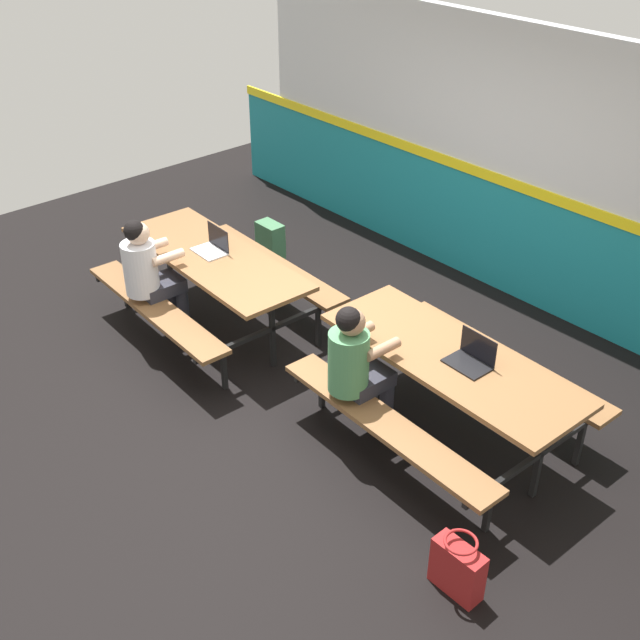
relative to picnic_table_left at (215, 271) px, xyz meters
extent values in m
cube|color=black|center=(1.22, 0.09, -0.59)|extent=(10.00, 10.00, 0.02)
cube|color=teal|center=(1.22, 2.58, -0.03)|extent=(8.00, 0.12, 1.10)
cube|color=yellow|center=(1.22, 2.51, 0.57)|extent=(8.00, 0.03, 0.10)
cube|color=silver|center=(1.22, 2.58, 1.32)|extent=(6.72, 0.12, 1.40)
cube|color=brown|center=(0.00, 0.00, 0.14)|extent=(2.11, 0.82, 0.04)
cube|color=brown|center=(-0.02, -0.63, -0.15)|extent=(1.99, 0.35, 0.04)
cube|color=brown|center=(0.02, 0.63, -0.15)|extent=(1.99, 0.35, 0.04)
cube|color=black|center=(-0.86, 0.03, -0.23)|extent=(0.04, 0.04, 0.70)
cube|color=black|center=(-0.86, 0.03, -0.19)|extent=(0.09, 1.55, 0.04)
cube|color=black|center=(-0.88, -0.48, -0.37)|extent=(0.04, 0.04, 0.41)
cube|color=black|center=(-0.84, 0.54, -0.37)|extent=(0.04, 0.04, 0.41)
cube|color=black|center=(0.86, -0.03, -0.23)|extent=(0.04, 0.04, 0.70)
cube|color=black|center=(0.86, -0.03, -0.19)|extent=(0.09, 1.55, 0.04)
cube|color=black|center=(0.84, -0.54, -0.37)|extent=(0.04, 0.04, 0.41)
cube|color=black|center=(0.88, 0.48, -0.37)|extent=(0.04, 0.04, 0.41)
cube|color=brown|center=(2.45, 0.39, 0.14)|extent=(2.11, 0.82, 0.04)
cube|color=brown|center=(2.43, -0.25, -0.15)|extent=(1.99, 0.35, 0.04)
cube|color=brown|center=(2.47, 1.02, -0.15)|extent=(1.99, 0.35, 0.04)
cube|color=black|center=(1.59, 0.42, -0.23)|extent=(0.04, 0.04, 0.70)
cube|color=black|center=(1.59, 0.42, -0.19)|extent=(0.09, 1.55, 0.04)
cube|color=black|center=(1.57, -0.09, -0.37)|extent=(0.04, 0.04, 0.41)
cube|color=black|center=(1.61, 0.92, -0.37)|extent=(0.04, 0.04, 0.41)
cube|color=black|center=(3.31, 0.35, -0.23)|extent=(0.04, 0.04, 0.70)
cube|color=black|center=(3.31, 0.35, -0.19)|extent=(0.09, 1.55, 0.04)
cube|color=black|center=(3.29, -0.15, -0.37)|extent=(0.04, 0.04, 0.41)
cube|color=black|center=(3.33, 0.86, -0.37)|extent=(0.04, 0.04, 0.41)
cylinder|color=#2D2D38|center=(-0.28, -0.30, -0.35)|extent=(0.11, 0.11, 0.45)
cylinder|color=#2D2D38|center=(-0.10, -0.31, -0.35)|extent=(0.11, 0.11, 0.45)
cube|color=#2D2D38|center=(-0.20, -0.46, -0.07)|extent=(0.31, 0.39, 0.12)
cylinder|color=silver|center=(-0.21, -0.63, 0.17)|extent=(0.30, 0.30, 0.48)
cylinder|color=beige|center=(-0.34, -0.42, 0.27)|extent=(0.09, 0.30, 0.08)
cylinder|color=beige|center=(-0.06, -0.43, 0.27)|extent=(0.09, 0.30, 0.08)
sphere|color=beige|center=(-0.21, -0.61, 0.50)|extent=(0.20, 0.20, 0.20)
sphere|color=black|center=(-0.21, -0.64, 0.54)|extent=(0.18, 0.18, 0.18)
cylinder|color=#2D2D38|center=(1.94, 0.09, -0.35)|extent=(0.11, 0.11, 0.45)
cylinder|color=#2D2D38|center=(2.12, 0.08, -0.35)|extent=(0.11, 0.11, 0.45)
cube|color=#2D2D38|center=(2.02, -0.06, -0.07)|extent=(0.31, 0.39, 0.12)
cylinder|color=#4C8C59|center=(2.02, -0.24, 0.17)|extent=(0.30, 0.30, 0.48)
cylinder|color=#A57A5B|center=(1.88, -0.03, 0.27)|extent=(0.09, 0.30, 0.08)
cylinder|color=#A57A5B|center=(2.16, -0.04, 0.27)|extent=(0.09, 0.30, 0.08)
sphere|color=#A57A5B|center=(2.02, -0.22, 0.50)|extent=(0.20, 0.20, 0.20)
sphere|color=black|center=(2.02, -0.25, 0.54)|extent=(0.18, 0.18, 0.18)
cube|color=silver|center=(-0.07, 0.00, 0.17)|extent=(0.33, 0.23, 0.01)
cube|color=black|center=(-0.07, 0.11, 0.28)|extent=(0.32, 0.02, 0.21)
cube|color=black|center=(2.61, 0.38, 0.17)|extent=(0.33, 0.23, 0.01)
cube|color=black|center=(2.61, 0.49, 0.28)|extent=(0.32, 0.02, 0.21)
cube|color=#3F724C|center=(-0.68, 1.17, -0.36)|extent=(0.30, 0.18, 0.44)
cube|color=#3F724C|center=(-0.68, 1.28, -0.42)|extent=(0.21, 0.04, 0.19)
cube|color=maroon|center=(3.48, -0.68, -0.40)|extent=(0.34, 0.14, 0.36)
torus|color=maroon|center=(3.48, -0.68, -0.16)|extent=(0.21, 0.21, 0.02)
camera|label=1|loc=(5.36, -3.48, 3.48)|focal=44.46mm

